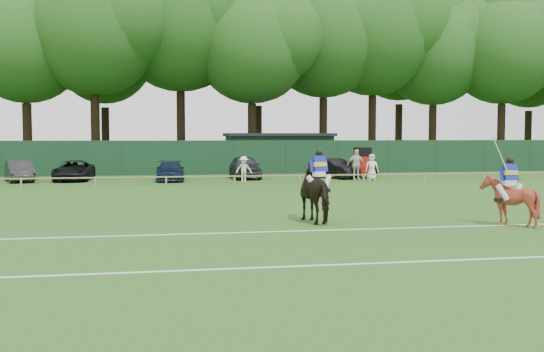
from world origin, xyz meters
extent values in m
plane|color=#1E4C14|center=(0.00, 0.00, 0.00)|extent=(160.00, 160.00, 0.00)
imported|color=black|center=(1.67, 0.85, 0.95)|extent=(1.42, 2.40, 1.90)
imported|color=maroon|center=(7.35, -1.10, 0.81)|extent=(1.32, 1.48, 1.62)
imported|color=#2D2C2F|center=(-11.87, 22.04, 0.67)|extent=(2.56, 4.30, 1.34)
imported|color=black|center=(-8.66, 22.26, 0.64)|extent=(2.33, 4.68, 1.27)
imported|color=#121F38|center=(-2.69, 21.09, 0.62)|extent=(1.82, 4.29, 1.23)
imported|color=#313133|center=(2.23, 22.30, 0.76)|extent=(1.80, 4.47, 1.52)
imported|color=black|center=(8.17, 21.64, 0.66)|extent=(2.83, 4.24, 1.32)
imported|color=white|center=(1.80, 19.73, 0.78)|extent=(1.01, 0.59, 1.56)
imported|color=silver|center=(9.04, 19.62, 0.99)|extent=(1.17, 0.51, 1.97)
imported|color=white|center=(9.98, 19.25, 0.84)|extent=(0.90, 0.66, 1.68)
cube|color=silver|center=(1.67, 0.85, 1.60)|extent=(0.40, 0.32, 0.18)
cube|color=#1721AC|center=(1.67, 0.85, 1.92)|extent=(0.45, 0.37, 0.51)
cube|color=gold|center=(1.67, 0.85, 1.90)|extent=(0.48, 0.36, 0.18)
sphere|color=black|center=(1.67, 0.85, 2.29)|extent=(0.25, 0.25, 0.25)
cylinder|color=silver|center=(1.94, 0.85, 1.30)|extent=(0.41, 0.39, 0.59)
cylinder|color=silver|center=(1.43, 0.75, 1.30)|extent=(0.43, 0.31, 0.59)
cube|color=silver|center=(7.35, -1.10, 1.37)|extent=(0.36, 0.26, 0.18)
cube|color=#1721AC|center=(7.35, -1.10, 1.69)|extent=(0.40, 0.31, 0.51)
cube|color=gold|center=(7.35, -1.10, 1.67)|extent=(0.43, 0.29, 0.18)
sphere|color=black|center=(7.35, -1.10, 2.06)|extent=(0.25, 0.25, 0.25)
cylinder|color=silver|center=(7.61, -1.15, 1.07)|extent=(0.42, 0.33, 0.59)
cylinder|color=silver|center=(7.09, -1.15, 1.07)|extent=(0.42, 0.33, 0.59)
cylinder|color=tan|center=(7.05, -1.05, 2.24)|extent=(0.27, 0.58, 1.17)
cube|color=silver|center=(0.00, -6.00, 0.01)|extent=(60.00, 0.10, 0.01)
cube|color=silver|center=(0.00, -1.00, 0.01)|extent=(60.00, 0.10, 0.01)
cube|color=#997F5B|center=(0.00, 18.00, 0.45)|extent=(62.00, 0.08, 0.08)
cube|color=#14351E|center=(0.00, 27.00, 1.25)|extent=(92.00, 0.04, 2.50)
cube|color=#14331E|center=(6.00, 30.00, 1.40)|extent=(8.00, 4.00, 2.80)
cube|color=black|center=(6.00, 30.00, 2.92)|extent=(8.40, 4.40, 0.24)
cube|color=#A9170F|center=(10.04, 21.50, 0.90)|extent=(1.44, 2.22, 1.12)
cube|color=black|center=(9.99, 21.16, 1.68)|extent=(1.20, 1.27, 0.77)
cylinder|color=black|center=(9.22, 21.02, 0.65)|extent=(0.46, 1.32, 1.29)
cylinder|color=black|center=(10.67, 20.79, 0.65)|extent=(0.46, 1.32, 1.29)
cylinder|color=black|center=(9.54, 22.45, 0.34)|extent=(0.37, 0.72, 0.69)
cylinder|color=black|center=(10.82, 22.25, 0.34)|extent=(0.37, 0.72, 0.69)
camera|label=1|loc=(-3.62, -19.36, 2.85)|focal=42.00mm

